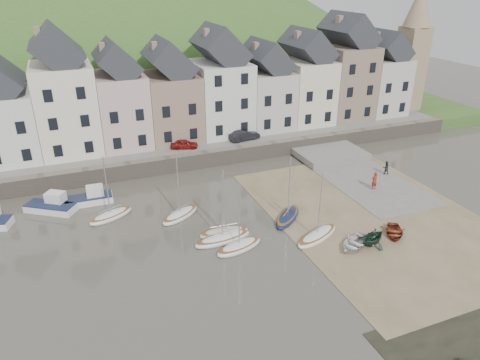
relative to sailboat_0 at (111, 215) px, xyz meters
name	(u,v)px	position (x,y,z in m)	size (l,w,h in m)	color
ground	(266,240)	(11.69, -8.71, -0.26)	(160.00, 160.00, 0.00)	#413D33
quay_land	(173,124)	(11.69, 23.29, 0.49)	(90.00, 30.00, 1.50)	#355D25
quay_street	(196,144)	(11.69, 11.79, 1.29)	(70.00, 7.00, 0.10)	slate
seawall	(205,159)	(11.69, 8.29, 0.64)	(70.00, 1.20, 1.80)	slate
beach	(374,216)	(22.69, -8.71, -0.23)	(18.00, 26.00, 0.06)	brown
slipway	(359,176)	(26.69, -0.71, -0.20)	(8.00, 18.00, 0.12)	slate
hillside	(123,173)	(6.69, 51.29, -18.26)	(134.40, 84.00, 84.00)	#355D25
townhouse_terrace	(199,90)	(13.45, 15.29, 7.06)	(61.05, 8.00, 13.93)	white
church_spire	(414,44)	(46.24, 15.29, 10.79)	(4.00, 4.00, 18.00)	#997F60
sailboat_0	(111,215)	(0.00, 0.00, 0.00)	(4.55, 3.18, 6.32)	white
sailboat_1	(180,215)	(5.93, -2.25, 0.00)	(4.44, 3.53, 6.32)	white
sailboat_2	(224,232)	(8.65, -6.60, 0.00)	(4.41, 1.82, 6.32)	beige
sailboat_3	(223,239)	(8.21, -7.49, 0.00)	(5.18, 2.01, 6.32)	white
sailboat_4	(239,246)	(9.05, -9.11, 0.00)	(4.51, 2.57, 6.32)	white
sailboat_5	(288,217)	(14.97, -6.23, 0.00)	(4.41, 4.31, 6.32)	#121E3B
sailboat_6	(317,236)	(15.81, -10.04, 0.00)	(5.19, 3.37, 6.32)	white
motorboat_0	(52,205)	(-4.98, 3.51, 0.32)	(4.86, 4.08, 1.70)	white
motorboat_2	(90,198)	(-1.46, 3.78, 0.32)	(4.56, 1.89, 1.70)	white
rowboat_white	(354,243)	(17.86, -12.43, 0.15)	(2.46, 3.44, 0.71)	silver
rowboat_green	(373,237)	(19.51, -12.58, 0.51)	(2.34, 2.71, 1.43)	#173423
rowboat_red	(394,232)	(22.10, -12.15, 0.10)	(2.12, 2.97, 0.62)	maroon
person_red	(374,181)	(25.99, -4.21, 0.82)	(0.70, 0.46, 1.92)	maroon
person_dark	(386,168)	(29.61, -1.53, 0.62)	(0.74, 0.58, 1.53)	black
car_left	(184,144)	(10.02, 10.79, 1.88)	(1.28, 3.17, 1.08)	maroon
car_right	(244,135)	(17.71, 10.79, 1.97)	(1.35, 3.86, 1.27)	black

